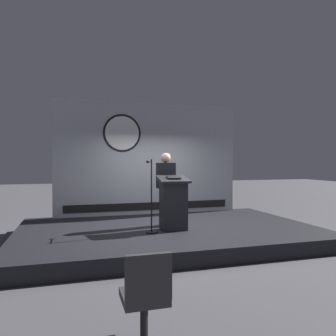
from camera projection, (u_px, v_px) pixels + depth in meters
ground_plane at (168, 240)px, 7.17m from camera, size 40.00×40.00×0.00m
stage_platform at (168, 233)px, 7.17m from camera, size 6.40×4.00×0.30m
banner_display at (149, 159)px, 8.90m from camera, size 5.05×0.12×3.04m
podium at (173, 203)px, 6.82m from camera, size 0.64×0.50×1.15m
speaker_person at (166, 189)px, 7.27m from camera, size 0.40×0.26×1.64m
microphone_stand at (151, 207)px, 6.58m from camera, size 0.24×0.49×1.49m
audience_chair_left at (146, 291)px, 3.11m from camera, size 0.44×0.45×0.89m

